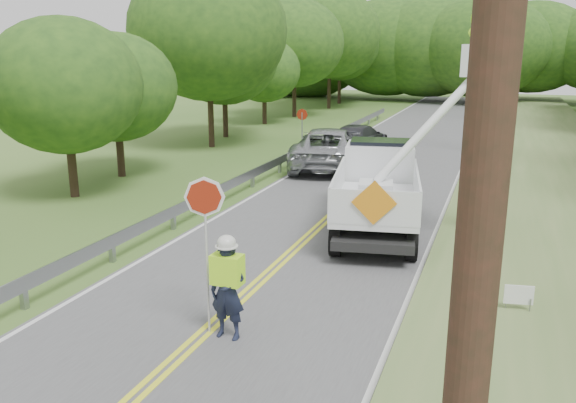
% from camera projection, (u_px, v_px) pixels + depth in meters
% --- Properties ---
extents(ground, '(140.00, 140.00, 0.00)m').
position_uv_depth(ground, '(168.00, 368.00, 10.06)').
color(ground, '#345F20').
rests_on(ground, ground).
extents(road, '(7.20, 96.00, 0.03)m').
position_uv_depth(road, '(359.00, 190.00, 22.76)').
color(road, '#525254').
rests_on(road, ground).
extents(guardrail, '(0.18, 48.00, 0.77)m').
position_uv_depth(guardrail, '(272.00, 165.00, 24.80)').
color(guardrail, gray).
rests_on(guardrail, ground).
extents(utility_poles, '(1.60, 43.30, 10.00)m').
position_uv_depth(utility_poles, '(508.00, 51.00, 22.48)').
color(utility_poles, black).
rests_on(utility_poles, ground).
extents(tall_grass_verge, '(7.00, 96.00, 0.30)m').
position_uv_depth(tall_grass_verge, '(558.00, 202.00, 20.34)').
color(tall_grass_verge, '#577439').
rests_on(tall_grass_verge, ground).
extents(treeline_left, '(9.13, 55.97, 10.66)m').
position_uv_depth(treeline_left, '(268.00, 44.00, 39.86)').
color(treeline_left, '#332319').
rests_on(treeline_left, ground).
extents(treeline_horizon, '(57.46, 15.32, 11.45)m').
position_uv_depth(treeline_horizon, '(460.00, 47.00, 59.50)').
color(treeline_horizon, '#234519').
rests_on(treeline_horizon, ground).
extents(flagger, '(1.15, 0.46, 3.08)m').
position_uv_depth(flagger, '(227.00, 283.00, 10.84)').
color(flagger, '#191E33').
rests_on(flagger, road).
extents(bucket_truck, '(4.71, 7.05, 6.64)m').
position_uv_depth(bucket_truck, '(385.00, 176.00, 18.13)').
color(bucket_truck, black).
rests_on(bucket_truck, road).
extents(suv_silver, '(4.26, 7.09, 1.84)m').
position_uv_depth(suv_silver, '(329.00, 148.00, 26.79)').
color(suv_silver, '#A4A7AB').
rests_on(suv_silver, road).
extents(suv_darkgrey, '(2.56, 5.23, 1.47)m').
position_uv_depth(suv_darkgrey, '(358.00, 138.00, 30.95)').
color(suv_darkgrey, '#323338').
rests_on(suv_darkgrey, road).
extents(stop_sign_permanent, '(0.55, 0.06, 2.58)m').
position_uv_depth(stop_sign_permanent, '(302.00, 127.00, 27.92)').
color(stop_sign_permanent, gray).
rests_on(stop_sign_permanent, ground).
extents(yard_sign, '(0.56, 0.13, 0.82)m').
position_uv_depth(yard_sign, '(519.00, 296.00, 11.54)').
color(yard_sign, white).
rests_on(yard_sign, ground).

